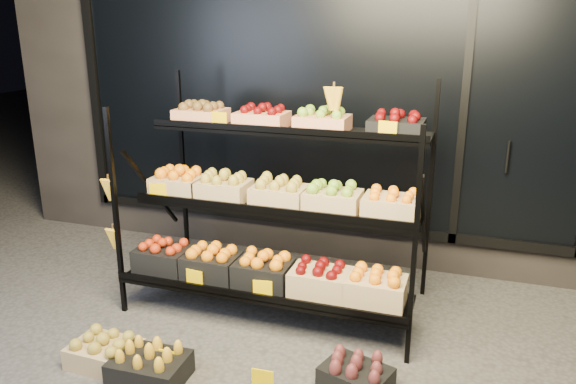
% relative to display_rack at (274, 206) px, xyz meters
% --- Properties ---
extents(ground, '(24.00, 24.00, 0.00)m').
position_rel_display_rack_xyz_m(ground, '(0.00, -0.60, -0.79)').
color(ground, '#514F4C').
rests_on(ground, ground).
extents(building, '(6.00, 2.08, 3.50)m').
position_rel_display_rack_xyz_m(building, '(0.00, 1.99, 0.96)').
color(building, '#2D2826').
rests_on(building, ground).
extents(display_rack, '(2.18, 1.02, 1.73)m').
position_rel_display_rack_xyz_m(display_rack, '(0.00, 0.00, 0.00)').
color(display_rack, black).
rests_on(display_rack, ground).
extents(tag_floor_a, '(0.13, 0.01, 0.12)m').
position_rel_display_rack_xyz_m(tag_floor_a, '(-0.31, -1.00, -0.73)').
color(tag_floor_a, '#FDC600').
rests_on(tag_floor_a, ground).
extents(floor_crate_left, '(0.42, 0.31, 0.20)m').
position_rel_display_rack_xyz_m(floor_crate_left, '(-0.74, -1.04, -0.69)').
color(floor_crate_left, tan).
rests_on(floor_crate_left, ground).
extents(floor_crate_midleft, '(0.44, 0.33, 0.21)m').
position_rel_display_rack_xyz_m(floor_crate_midleft, '(-0.39, -1.08, -0.69)').
color(floor_crate_midleft, black).
rests_on(floor_crate_midleft, ground).
extents(floor_crate_right, '(0.45, 0.38, 0.19)m').
position_rel_display_rack_xyz_m(floor_crate_right, '(0.78, -0.77, -0.70)').
color(floor_crate_right, black).
rests_on(floor_crate_right, ground).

